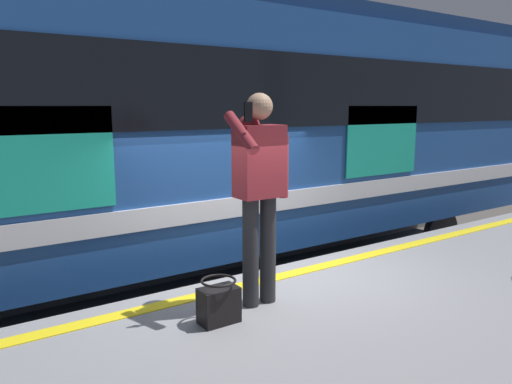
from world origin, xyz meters
The scene contains 7 objects.
ground_plane centered at (0.00, 0.00, 0.00)m, with size 25.00×25.00×0.00m, color #4C4742.
safety_line centered at (0.00, 0.30, 1.12)m, with size 11.97×0.16×0.01m, color yellow.
track_rail_near centered at (0.00, -1.62, 0.08)m, with size 15.87×0.08×0.16m, color slate.
track_rail_far centered at (0.00, -3.05, 0.08)m, with size 15.87×0.08×0.16m, color slate.
train_carriage centered at (-0.36, -2.33, 2.58)m, with size 13.33×3.12×4.09m.
passenger centered at (0.52, 0.72, 2.19)m, with size 0.57×0.55×1.81m.
handbag centered at (1.01, 0.87, 1.28)m, with size 0.31×0.28×0.36m.
Camera 1 is at (2.84, 4.08, 2.82)m, focal length 34.55 mm.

